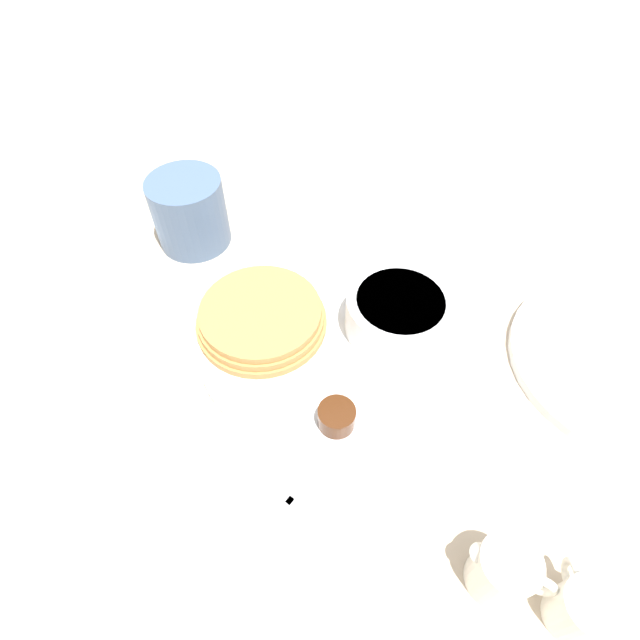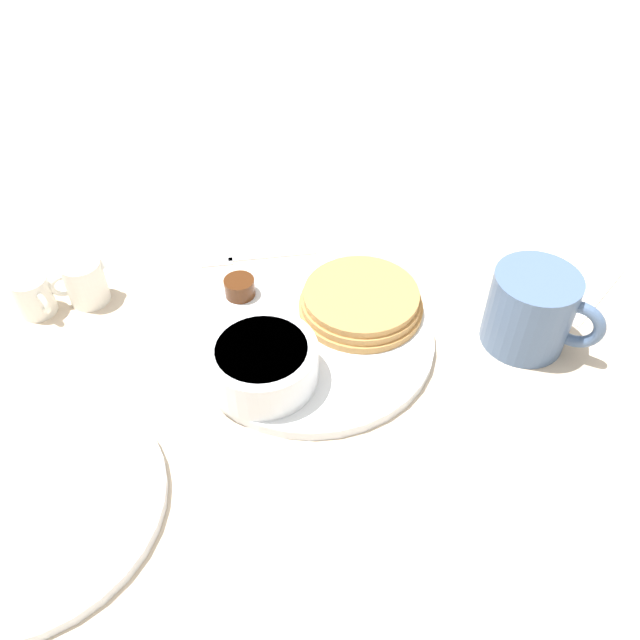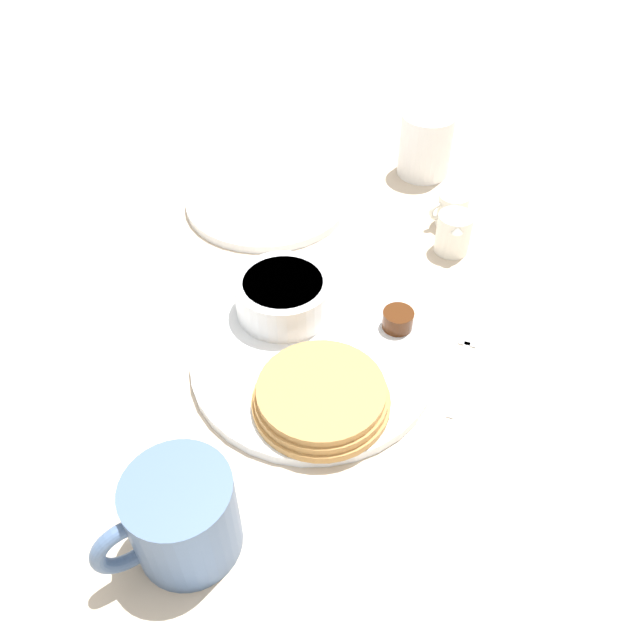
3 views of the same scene
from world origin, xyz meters
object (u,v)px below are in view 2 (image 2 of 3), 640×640
Objects in this scene: plate at (312,337)px; fork at (244,258)px; creamer_pitcher_far at (33,295)px; bowl at (263,362)px; coffee_mug at (532,311)px; creamer_pitcher_near at (85,282)px.

fork is at bearing 64.58° from plate.
bowl is at bearing -79.34° from creamer_pitcher_far.
fork is (0.07, 0.16, -0.00)m from plate.
coffee_mug reaches higher than bowl.
bowl reaches higher than creamer_pitcher_far.
coffee_mug is 0.51m from creamer_pitcher_near.
creamer_pitcher_near is at bearing 91.74° from bowl.
bowl is 1.86× the size of creamer_pitcher_near.
bowl is 0.95× the size of fork.
creamer_pitcher_near is (-0.09, 0.26, 0.02)m from plate.
fork is (0.21, -0.14, -0.02)m from creamer_pitcher_far.
creamer_pitcher_near is at bearing 108.88° from plate.
creamer_pitcher_near is 0.20m from fork.
creamer_pitcher_far is at bearing 100.66° from bowl.
plate is 4.34× the size of creamer_pitcher_far.
plate is 0.09m from bowl.
creamer_pitcher_far is 0.52× the size of fork.
fork is at bearing -33.05° from creamer_pitcher_near.
creamer_pitcher_far reaches higher than plate.
bowl is at bearing 136.38° from coffee_mug.
bowl is 0.29m from coffee_mug.
plate is 0.17m from fork.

